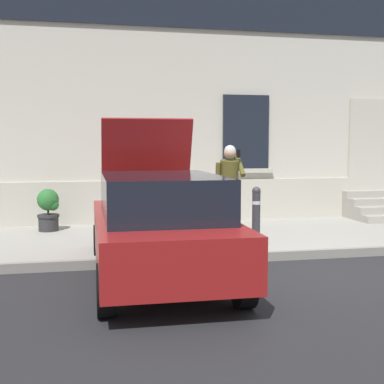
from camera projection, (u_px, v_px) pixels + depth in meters
name	position (u px, v px, depth m)	size (l,w,h in m)	color
ground_plane	(298.00, 274.00, 7.65)	(80.00, 80.00, 0.00)	#232326
sidewalk	(241.00, 236.00, 10.37)	(24.00, 3.60, 0.15)	#99968E
curb_edge	(275.00, 256.00, 8.56)	(24.00, 0.12, 0.15)	gray
building_facade	(212.00, 69.00, 12.47)	(24.00, 1.52, 7.50)	beige
entrance_stoop	(379.00, 208.00, 12.41)	(1.47, 1.28, 0.64)	#9E998E
hatchback_car_red	(160.00, 225.00, 7.20)	(1.82, 4.08, 2.34)	maroon
bollard_near_person	(256.00, 215.00, 8.86)	(0.15, 0.15, 1.04)	#333338
person_on_phone	(229.00, 186.00, 9.46)	(0.51, 0.48, 1.75)	#514C1E
planter_charcoal	(49.00, 209.00, 10.55)	(0.44, 0.44, 0.86)	#2D2D30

